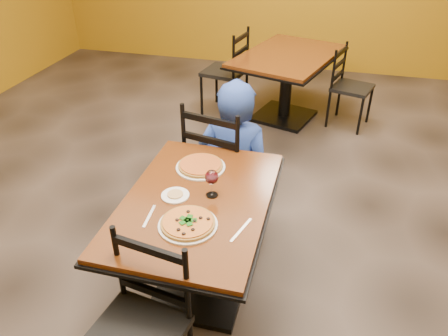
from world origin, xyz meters
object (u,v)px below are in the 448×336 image
(wine_glass, at_px, (212,182))
(side_plate, at_px, (175,195))
(table_main, at_px, (198,225))
(chair_main_far, at_px, (223,161))
(chair_second_right, at_px, (352,88))
(chair_second_left, at_px, (224,72))
(diner, at_px, (235,153))
(pizza_far, at_px, (201,165))
(plate_main, at_px, (188,225))
(pizza_main, at_px, (188,223))
(table_second, at_px, (287,71))
(plate_far, at_px, (201,167))

(wine_glass, bearing_deg, side_plate, -162.84)
(table_main, bearing_deg, chair_main_far, 94.07)
(chair_second_right, xyz_separation_m, wine_glass, (-0.80, -2.68, 0.41))
(chair_second_left, distance_m, diner, 1.97)
(chair_main_far, bearing_deg, chair_second_left, -63.35)
(pizza_far, bearing_deg, diner, 79.77)
(chair_second_right, distance_m, wine_glass, 2.83)
(chair_main_far, bearing_deg, table_main, 106.40)
(plate_main, bearing_deg, pizza_main, 0.00)
(chair_main_far, bearing_deg, table_second, -84.23)
(chair_second_left, height_order, diner, diner)
(plate_far, xyz_separation_m, wine_glass, (0.15, -0.26, 0.08))
(table_main, height_order, diner, diner)
(pizza_main, bearing_deg, table_second, 87.39)
(chair_second_left, distance_m, wine_glass, 2.78)
(side_plate, bearing_deg, pizza_far, 81.15)
(pizza_far, distance_m, wine_glass, 0.31)
(table_main, distance_m, plate_far, 0.38)
(table_second, bearing_deg, pizza_main, -92.61)
(table_second, bearing_deg, table_main, -93.39)
(table_main, bearing_deg, chair_second_right, 72.32)
(pizza_main, distance_m, pizza_far, 0.56)
(table_main, height_order, pizza_main, pizza_main)
(wine_glass, bearing_deg, pizza_main, -99.26)
(pizza_far, relative_size, side_plate, 1.75)
(table_main, xyz_separation_m, chair_second_left, (-0.55, 2.74, -0.07))
(chair_second_right, relative_size, pizza_far, 3.09)
(pizza_main, distance_m, side_plate, 0.27)
(diner, relative_size, side_plate, 7.17)
(table_second, height_order, wine_glass, wine_glass)
(chair_main_far, distance_m, plate_main, 1.09)
(plate_main, bearing_deg, table_main, 96.47)
(diner, height_order, plate_far, diner)
(diner, xyz_separation_m, pizza_main, (0.01, -1.09, 0.20))
(side_plate, bearing_deg, chair_second_left, 98.76)
(chair_second_right, relative_size, plate_main, 2.79)
(pizza_far, bearing_deg, table_main, -76.68)
(plate_main, xyz_separation_m, pizza_far, (-0.10, 0.55, 0.02))
(plate_main, relative_size, pizza_main, 1.09)
(table_second, xyz_separation_m, wine_glass, (-0.09, -2.68, 0.28))
(plate_main, distance_m, pizza_main, 0.02)
(chair_second_left, relative_size, plate_main, 3.12)
(pizza_main, bearing_deg, pizza_far, 100.45)
(diner, bearing_deg, side_plate, 82.81)
(diner, xyz_separation_m, side_plate, (-0.15, -0.86, 0.18))
(chair_second_right, distance_m, plate_main, 3.11)
(chair_second_left, distance_m, pizza_main, 3.04)
(pizza_far, relative_size, wine_glass, 1.56)
(chair_second_right, bearing_deg, table_second, 106.69)
(pizza_far, bearing_deg, wine_glass, -60.41)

